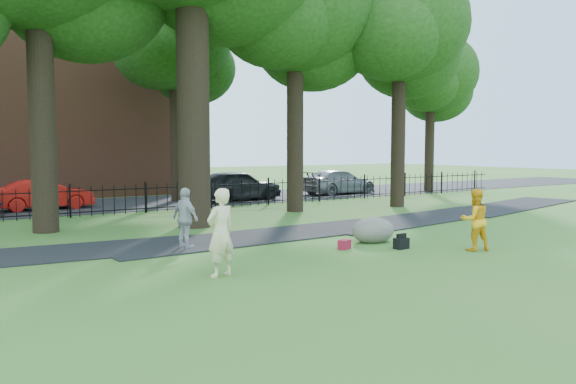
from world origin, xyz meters
TOP-DOWN VIEW (x-y plane):
  - ground at (0.00, 0.00)m, footprint 120.00×120.00m
  - footpath at (1.00, 3.90)m, footprint 36.07×3.85m
  - street at (0.00, 16.00)m, footprint 80.00×7.00m
  - iron_fence at (0.00, 12.00)m, footprint 44.00×0.04m
  - woman at (-2.58, -0.18)m, footprint 0.76×0.59m
  - man at (4.35, -1.17)m, footprint 0.97×0.87m
  - pedestrian at (-1.92, 3.24)m, footprint 0.65×1.04m
  - boulder at (3.03, 1.31)m, footprint 1.62×1.45m
  - backpack at (2.91, 0.06)m, footprint 0.41×0.27m
  - red_bag at (1.62, 0.87)m, footprint 0.43×0.36m
  - red_sedan at (-3.33, 15.50)m, footprint 4.07×1.58m
  - grey_car at (5.64, 14.50)m, footprint 4.75×2.10m
  - silver_car at (12.53, 14.86)m, footprint 4.98×2.37m

SIDE VIEW (x-z plane):
  - ground at x=0.00m, z-range 0.00..0.00m
  - footpath at x=1.00m, z-range -0.01..0.01m
  - street at x=0.00m, z-range -0.01..0.01m
  - red_bag at x=1.62m, z-range 0.00..0.25m
  - backpack at x=2.91m, z-range 0.00..0.29m
  - boulder at x=3.03m, z-range 0.00..0.78m
  - iron_fence at x=0.00m, z-range 0.00..1.20m
  - red_sedan at x=-3.33m, z-range 0.00..1.32m
  - silver_car at x=12.53m, z-range 0.00..1.40m
  - grey_car at x=5.64m, z-range 0.00..1.59m
  - man at x=4.35m, z-range 0.00..1.64m
  - pedestrian at x=-1.92m, z-range 0.00..1.65m
  - woman at x=-2.58m, z-range 0.00..1.87m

